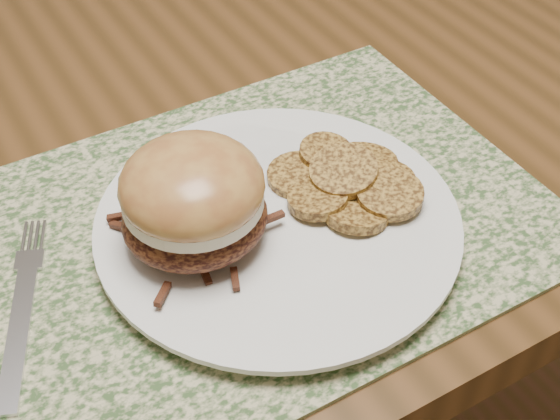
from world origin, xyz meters
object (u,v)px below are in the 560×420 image
object	(u,v)px
dinner_plate	(278,225)
fork	(23,307)
dining_table	(42,165)
pork_sandwich	(193,199)

from	to	relation	value
dinner_plate	fork	size ratio (longest dim) A/B	1.58
dining_table	pork_sandwich	bearing A→B (deg)	-78.49
fork	pork_sandwich	bearing A→B (deg)	16.99
dining_table	pork_sandwich	xyz separation A→B (m)	(0.05, -0.26, 0.14)
pork_sandwich	fork	distance (m)	0.14
dining_table	pork_sandwich	world-z (taller)	pork_sandwich
dining_table	fork	distance (m)	0.27
pork_sandwich	fork	world-z (taller)	pork_sandwich
dinner_plate	pork_sandwich	size ratio (longest dim) A/B	2.38
dining_table	fork	xyz separation A→B (m)	(-0.08, -0.25, 0.09)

